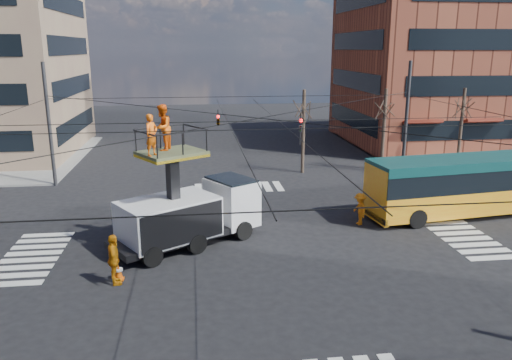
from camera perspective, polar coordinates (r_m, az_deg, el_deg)
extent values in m
plane|color=black|center=(23.17, 0.27, -7.53)|extent=(120.00, 120.00, 0.00)
cube|color=slate|center=(49.26, 21.90, 3.53)|extent=(18.00, 18.00, 0.12)
cube|color=black|center=(46.84, -19.79, 6.02)|extent=(0.12, 13.60, 1.50)
cube|color=black|center=(46.49, -20.15, 10.07)|extent=(0.12, 13.60, 1.50)
cube|color=black|center=(46.39, -20.53, 14.17)|extent=(0.12, 13.60, 1.50)
cube|color=black|center=(46.52, -20.92, 18.26)|extent=(0.12, 13.60, 1.50)
cube|color=brown|center=(51.61, 22.04, 11.78)|extent=(20.00, 16.00, 14.00)
cube|color=black|center=(45.18, 26.33, 5.21)|extent=(17.00, 0.12, 1.58)
cube|color=black|center=(48.02, 10.93, 6.96)|extent=(0.12, 13.60, 1.58)
cube|color=black|center=(44.82, 26.84, 9.61)|extent=(17.00, 0.12, 1.57)
cube|color=black|center=(47.68, 11.14, 11.13)|extent=(0.12, 13.60, 1.57)
cube|color=black|center=(47.60, 11.35, 15.33)|extent=(0.12, 13.60, 1.57)
cube|color=black|center=(47.77, 11.58, 19.53)|extent=(0.12, 13.60, 1.57)
cylinder|color=#2D2D30|center=(36.69, 16.79, 6.67)|extent=(0.24, 0.24, 8.00)
cylinder|color=#2D2D30|center=(34.84, -22.54, 5.77)|extent=(0.24, 0.24, 8.00)
cylinder|color=black|center=(33.50, -2.40, 9.49)|extent=(24.00, 0.03, 0.03)
cylinder|color=black|center=(10.14, 9.08, -3.29)|extent=(24.00, 0.03, 0.03)
cylinder|color=black|center=(21.62, 0.29, 7.08)|extent=(24.02, 24.02, 0.03)
cylinder|color=black|center=(21.62, 0.29, 7.08)|extent=(24.02, 24.02, 0.03)
cylinder|color=black|center=(20.49, 0.72, 5.80)|extent=(24.00, 0.03, 0.03)
cylinder|color=black|center=(22.84, -0.10, 6.74)|extent=(24.00, 0.03, 0.03)
cylinder|color=black|center=(21.56, -2.89, 5.96)|extent=(0.03, 24.00, 0.03)
cylinder|color=black|center=(21.86, 3.43, 6.08)|extent=(0.03, 24.00, 0.03)
imported|color=black|center=(25.09, 5.10, 6.26)|extent=(0.16, 0.20, 1.00)
imported|color=black|center=(26.50, -4.36, 7.28)|extent=(0.26, 1.24, 0.50)
cylinder|color=#382B21|center=(36.07, 5.42, 5.50)|extent=(0.24, 0.24, 6.00)
cylinder|color=#382B21|center=(37.82, 14.38, 5.53)|extent=(0.24, 0.24, 6.00)
cylinder|color=#382B21|center=(40.39, 22.37, 5.45)|extent=(0.24, 0.24, 6.00)
cube|color=black|center=(23.37, -7.92, -6.03)|extent=(7.10, 5.59, 0.30)
cube|color=#BCBDC0|center=(24.41, -2.80, -2.50)|extent=(2.80, 2.99, 2.20)
cube|color=black|center=(24.18, -2.83, -0.69)|extent=(2.58, 2.80, 0.80)
cube|color=#BCBDC0|center=(22.65, -9.95, -4.38)|extent=(4.89, 4.35, 1.80)
cylinder|color=black|center=(23.78, -1.50, -5.77)|extent=(0.95, 0.78, 0.90)
cylinder|color=black|center=(25.53, -4.67, -4.34)|extent=(0.95, 0.78, 0.90)
cylinder|color=black|center=(22.40, -6.80, -7.21)|extent=(0.95, 0.78, 0.90)
cylinder|color=black|center=(24.25, -9.75, -5.58)|extent=(0.95, 0.78, 0.90)
cylinder|color=black|center=(21.40, -11.81, -8.52)|extent=(0.95, 0.78, 0.90)
cylinder|color=black|center=(23.33, -14.47, -6.68)|extent=(0.95, 0.78, 0.90)
cube|color=black|center=(22.35, -9.45, -0.69)|extent=(0.62, 0.62, 3.02)
cube|color=#444E2E|center=(22.00, -9.61, 3.11)|extent=(3.32, 3.16, 0.12)
cube|color=yellow|center=(22.03, -9.60, 2.80)|extent=(3.32, 3.16, 0.12)
imported|color=orange|center=(21.09, -11.86, 5.06)|extent=(0.72, 0.75, 1.73)
imported|color=orange|center=(22.10, -10.66, 5.91)|extent=(0.96, 1.12, 2.00)
cube|color=orange|center=(29.67, 23.75, -1.83)|extent=(12.37, 4.16, 1.30)
cube|color=black|center=(29.37, 23.99, 0.41)|extent=(12.36, 4.10, 1.10)
cube|color=#0D3B3C|center=(29.20, 24.16, 1.93)|extent=(12.37, 4.16, 0.50)
cube|color=orange|center=(26.27, 13.59, -1.54)|extent=(0.57, 2.48, 2.80)
cube|color=black|center=(26.58, 13.35, -3.92)|extent=(0.49, 2.60, 0.30)
cube|color=gold|center=(26.00, 13.95, 1.12)|extent=(0.31, 1.60, 0.35)
cylinder|color=black|center=(26.48, 17.94, -4.22)|extent=(1.03, 0.43, 1.00)
cylinder|color=black|center=(28.38, 15.42, -2.75)|extent=(1.03, 0.43, 1.00)
cone|color=#D95209|center=(20.59, -15.43, -10.08)|extent=(0.36, 0.36, 0.66)
imported|color=orange|center=(19.99, -15.94, -8.77)|extent=(0.71, 1.25, 2.01)
imported|color=orange|center=(26.14, 11.76, -3.27)|extent=(0.76, 1.15, 1.67)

